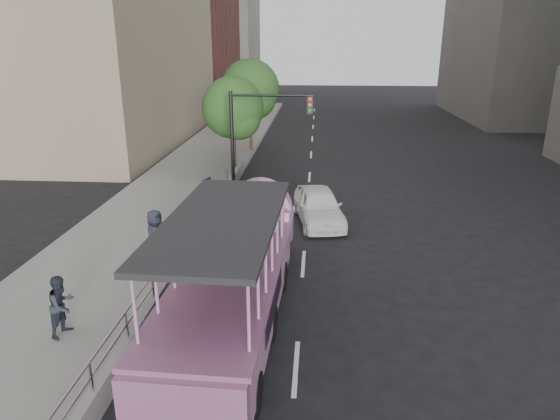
% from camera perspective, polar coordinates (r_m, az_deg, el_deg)
% --- Properties ---
extents(ground, '(160.00, 160.00, 0.00)m').
position_cam_1_polar(ground, '(14.42, -1.89, -12.68)').
color(ground, black).
extents(sidewalk, '(5.50, 80.00, 0.30)m').
position_cam_1_polar(sidewalk, '(24.48, -12.87, 0.74)').
color(sidewalk, gray).
rests_on(sidewalk, ground).
extents(kerb_wall, '(0.24, 30.00, 0.36)m').
position_cam_1_polar(kerb_wall, '(16.50, -12.07, -6.95)').
color(kerb_wall, gray).
rests_on(kerb_wall, sidewalk).
extents(guardrail, '(0.07, 22.00, 0.71)m').
position_cam_1_polar(guardrail, '(16.23, -12.23, -4.84)').
color(guardrail, silver).
rests_on(guardrail, kerb_wall).
extents(duck_boat, '(2.92, 10.51, 3.46)m').
position_cam_1_polar(duck_boat, '(14.34, -5.02, -7.10)').
color(duck_boat, black).
rests_on(duck_boat, ground).
extents(car, '(2.59, 4.74, 1.53)m').
position_cam_1_polar(car, '(21.64, 4.45, 0.50)').
color(car, white).
rests_on(car, ground).
extents(pedestrian_mid, '(0.80, 0.93, 1.64)m').
position_cam_1_polar(pedestrian_mid, '(14.11, -23.65, -9.95)').
color(pedestrian_mid, '#29303C').
rests_on(pedestrian_mid, sidewalk).
extents(pedestrian_far, '(0.83, 1.05, 1.89)m').
position_cam_1_polar(pedestrian_far, '(17.40, -14.02, -2.97)').
color(pedestrian_far, '#29303C').
rests_on(pedestrian_far, sidewalk).
extents(parking_sign, '(0.22, 0.54, 2.51)m').
position_cam_1_polar(parking_sign, '(19.69, -8.28, 1.04)').
color(parking_sign, '#232325').
rests_on(parking_sign, ground).
extents(traffic_signal, '(4.20, 0.32, 5.20)m').
position_cam_1_polar(traffic_signal, '(25.24, -2.84, 9.56)').
color(traffic_signal, '#232325').
rests_on(traffic_signal, ground).
extents(street_tree_near, '(3.52, 3.52, 5.72)m').
position_cam_1_polar(street_tree_near, '(28.78, -5.23, 11.29)').
color(street_tree_near, '#3D271C').
rests_on(street_tree_near, ground).
extents(street_tree_far, '(3.97, 3.97, 6.45)m').
position_cam_1_polar(street_tree_far, '(34.60, -3.28, 13.39)').
color(street_tree_far, '#3D271C').
rests_on(street_tree_far, ground).
extents(midrise_stone_b, '(16.00, 14.00, 20.00)m').
position_cam_1_polar(midrise_stone_b, '(78.23, -9.15, 20.34)').
color(midrise_stone_b, gray).
rests_on(midrise_stone_b, ground).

